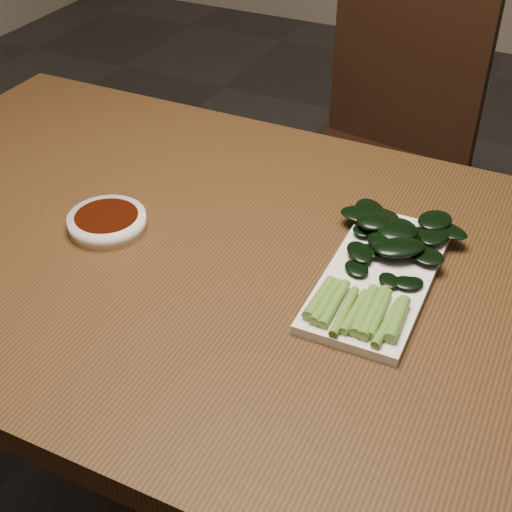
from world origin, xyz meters
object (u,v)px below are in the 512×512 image
table (244,293)px  gai_lan (387,251)px  chair_far (379,150)px  sauce_bowl (107,221)px  serving_plate (379,276)px

table → gai_lan: (0.19, 0.07, 0.10)m
table → chair_far: chair_far is taller
sauce_bowl → serving_plate: bearing=8.1°
serving_plate → gai_lan: gai_lan is taller
table → chair_far: (-0.04, 0.86, -0.19)m
sauce_bowl → gai_lan: gai_lan is taller
table → gai_lan: bearing=19.0°
serving_plate → gai_lan: bearing=93.5°
sauce_bowl → serving_plate: sauce_bowl is taller
gai_lan → serving_plate: bearing=-86.5°
chair_far → serving_plate: size_ratio=2.92×
sauce_bowl → gai_lan: size_ratio=0.37×
table → sauce_bowl: 0.23m
chair_far → sauce_bowl: bearing=-92.1°
table → gai_lan: gai_lan is taller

